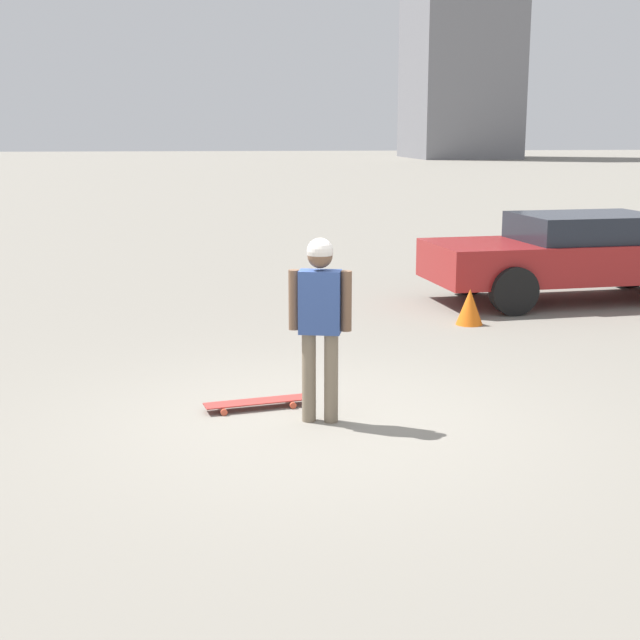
# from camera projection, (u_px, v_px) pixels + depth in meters

# --- Properties ---
(ground_plane) EXTENTS (220.00, 220.00, 0.00)m
(ground_plane) POSITION_uv_depth(u_px,v_px,m) (320.00, 421.00, 8.17)
(ground_plane) COLOR gray
(person) EXTENTS (0.29, 0.55, 1.69)m
(person) POSITION_uv_depth(u_px,v_px,m) (320.00, 310.00, 7.95)
(person) COLOR #7A6B56
(person) RESTS_ON ground_plane
(skateboard) EXTENTS (0.39, 1.01, 0.08)m
(skateboard) POSITION_uv_depth(u_px,v_px,m) (256.00, 402.00, 8.53)
(skateboard) COLOR #A5332D
(skateboard) RESTS_ON ground_plane
(car_parked_near) EXTENTS (2.26, 4.85, 1.35)m
(car_parked_near) POSITION_uv_depth(u_px,v_px,m) (579.00, 254.00, 13.86)
(car_parked_near) COLOR maroon
(car_parked_near) RESTS_ON ground_plane
(building_block_distant) EXTENTS (12.29, 9.22, 24.34)m
(building_block_distant) POSITION_uv_depth(u_px,v_px,m) (461.00, 27.00, 84.16)
(building_block_distant) COLOR slate
(building_block_distant) RESTS_ON ground_plane
(traffic_cone) EXTENTS (0.37, 0.37, 0.49)m
(traffic_cone) POSITION_uv_depth(u_px,v_px,m) (470.00, 307.00, 12.19)
(traffic_cone) COLOR orange
(traffic_cone) RESTS_ON ground_plane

